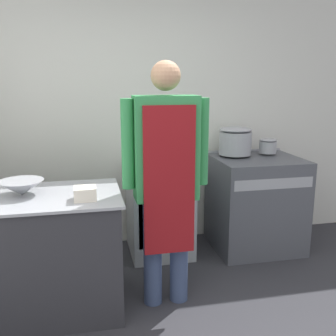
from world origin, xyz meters
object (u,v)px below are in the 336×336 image
object	(u,v)px
mixing_bowl	(21,188)
plastic_tub	(85,193)
person_cook	(166,171)
fridge_unit	(159,209)
stock_pot	(235,140)
stove	(255,203)
sauce_pot	(268,146)

from	to	relation	value
mixing_bowl	plastic_tub	world-z (taller)	mixing_bowl
person_cook	mixing_bowl	xyz separation A→B (m)	(-1.02, 0.14, -0.10)
fridge_unit	person_cook	xyz separation A→B (m)	(-0.13, -0.91, 0.60)
person_cook	mixing_bowl	size ratio (longest dim) A/B	5.76
fridge_unit	person_cook	distance (m)	1.09
person_cook	stock_pot	size ratio (longest dim) A/B	5.66
stove	fridge_unit	xyz separation A→B (m)	(-0.98, 0.08, -0.02)
stove	mixing_bowl	world-z (taller)	mixing_bowl
stove	plastic_tub	distance (m)	1.97
stove	mixing_bowl	bearing A→B (deg)	-162.14
mixing_bowl	stock_pot	world-z (taller)	stock_pot
fridge_unit	stock_pot	size ratio (longest dim) A/B	2.77
person_cook	sauce_pot	bearing A→B (deg)	36.86
mixing_bowl	sauce_pot	xyz separation A→B (m)	(2.30, 0.82, 0.09)
fridge_unit	stock_pot	xyz separation A→B (m)	(0.79, 0.05, 0.65)
person_cook	mixing_bowl	bearing A→B (deg)	172.43
person_cook	stock_pot	world-z (taller)	person_cook
mixing_bowl	fridge_unit	bearing A→B (deg)	33.81
person_cook	fridge_unit	bearing A→B (deg)	82.08
plastic_tub	sauce_pot	distance (m)	2.12
sauce_pot	stove	bearing A→B (deg)	-141.85
stove	person_cook	size ratio (longest dim) A/B	0.52
fridge_unit	mixing_bowl	world-z (taller)	mixing_bowl
fridge_unit	stock_pot	world-z (taller)	stock_pot
fridge_unit	stock_pot	distance (m)	1.02
stove	plastic_tub	world-z (taller)	plastic_tub
person_cook	plastic_tub	size ratio (longest dim) A/B	12.25
fridge_unit	plastic_tub	distance (m)	1.31
fridge_unit	sauce_pot	size ratio (longest dim) A/B	5.04
plastic_tub	fridge_unit	bearing A→B (deg)	54.20
stove	fridge_unit	world-z (taller)	stove
sauce_pot	fridge_unit	bearing A→B (deg)	-177.61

